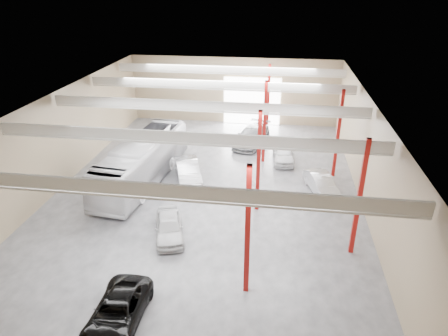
% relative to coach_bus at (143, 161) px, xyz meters
% --- Properties ---
extents(depot_shell, '(22.12, 32.12, 7.06)m').
position_rel_coach_bus_xyz_m(depot_shell, '(5.28, -0.50, 3.27)').
color(depot_shell, '#414146').
rests_on(depot_shell, ground).
extents(coach_bus, '(4.14, 12.49, 3.41)m').
position_rel_coach_bus_xyz_m(coach_bus, '(0.00, 0.00, 0.00)').
color(coach_bus, silver).
rests_on(coach_bus, ground).
extents(black_sedan, '(2.21, 4.73, 1.31)m').
position_rel_coach_bus_xyz_m(black_sedan, '(3.40, -13.98, -1.05)').
color(black_sedan, black).
rests_on(black_sedan, ground).
extents(car_row_a, '(2.81, 4.41, 1.40)m').
position_rel_coach_bus_xyz_m(car_row_a, '(3.90, -6.98, -1.01)').
color(car_row_a, silver).
rests_on(car_row_a, ground).
extents(car_row_b, '(3.25, 5.14, 1.60)m').
position_rel_coach_bus_xyz_m(car_row_b, '(3.36, 0.52, -0.91)').
color(car_row_b, '#A9A9AE').
rests_on(car_row_b, ground).
extents(car_row_c, '(3.72, 6.14, 1.66)m').
position_rel_coach_bus_xyz_m(car_row_c, '(7.65, 8.80, -0.87)').
color(car_row_c, slate).
rests_on(car_row_c, ground).
extents(car_right_near, '(2.58, 4.35, 1.35)m').
position_rel_coach_bus_xyz_m(car_right_near, '(13.45, 0.13, -1.03)').
color(car_right_near, silver).
rests_on(car_right_near, ground).
extents(car_right_far, '(2.00, 4.37, 1.45)m').
position_rel_coach_bus_xyz_m(car_right_far, '(10.65, 5.33, -0.98)').
color(car_right_far, silver).
rests_on(car_right_far, ground).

